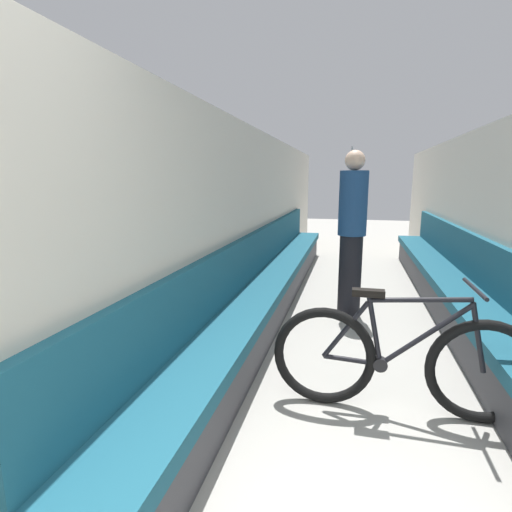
% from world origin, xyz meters
% --- Properties ---
extents(wall_left, '(0.10, 11.17, 2.06)m').
position_xyz_m(wall_left, '(-1.26, 3.98, 1.03)').
color(wall_left, beige).
rests_on(wall_left, ground).
extents(wall_right, '(0.10, 11.17, 2.06)m').
position_xyz_m(wall_right, '(1.26, 3.98, 1.03)').
color(wall_right, beige).
rests_on(wall_right, ground).
extents(bench_seat_row_left, '(0.45, 7.10, 0.91)m').
position_xyz_m(bench_seat_row_left, '(-1.01, 3.98, 0.30)').
color(bench_seat_row_left, '#3D3D42').
rests_on(bench_seat_row_left, ground).
extents(bench_seat_row_right, '(0.45, 7.10, 0.91)m').
position_xyz_m(bench_seat_row_right, '(1.01, 3.98, 0.30)').
color(bench_seat_row_right, '#3D3D42').
rests_on(bench_seat_row_right, ground).
extents(bicycle, '(1.64, 0.46, 0.87)m').
position_xyz_m(bicycle, '(0.22, 2.08, 0.35)').
color(bicycle, black).
rests_on(bicycle, ground).
extents(grab_pole_near, '(0.08, 0.08, 2.04)m').
position_xyz_m(grab_pole_near, '(-0.17, 6.64, 0.99)').
color(grab_pole_near, gray).
rests_on(grab_pole_near, ground).
extents(passenger_standing, '(0.30, 0.30, 1.79)m').
position_xyz_m(passenger_standing, '(-0.12, 3.95, 0.93)').
color(passenger_standing, black).
rests_on(passenger_standing, ground).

